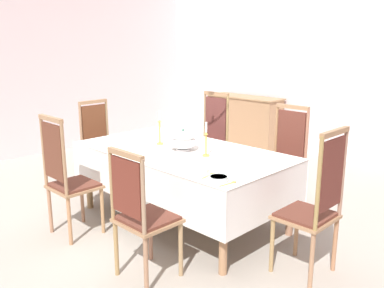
{
  "coord_description": "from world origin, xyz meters",
  "views": [
    {
      "loc": [
        2.99,
        -2.76,
        1.87
      ],
      "look_at": [
        0.18,
        0.09,
        0.88
      ],
      "focal_mm": 38.98,
      "sensor_mm": 36.0,
      "label": 1
    }
  ],
  "objects_px": {
    "spoon_primary": "(232,183)",
    "sideboard": "(244,121)",
    "soup_tureen": "(183,140)",
    "chair_head_west": "(101,144)",
    "candlestick_east": "(206,143)",
    "chair_north_a": "(210,140)",
    "bowl_near_left": "(219,178)",
    "dining_table": "(182,157)",
    "bowl_near_right": "(199,170)",
    "chair_south_a": "(67,176)",
    "candlestick_west": "(160,131)",
    "chair_head_east": "(315,204)",
    "spoon_secondary": "(211,174)",
    "chair_south_b": "(141,213)",
    "chair_north_b": "(284,158)"
  },
  "relations": [
    {
      "from": "chair_south_a",
      "to": "spoon_primary",
      "type": "distance_m",
      "value": 1.67
    },
    {
      "from": "dining_table",
      "to": "chair_head_east",
      "type": "bearing_deg",
      "value": -0.0
    },
    {
      "from": "spoon_primary",
      "to": "sideboard",
      "type": "height_order",
      "value": "sideboard"
    },
    {
      "from": "bowl_near_right",
      "to": "candlestick_east",
      "type": "bearing_deg",
      "value": 126.77
    },
    {
      "from": "dining_table",
      "to": "soup_tureen",
      "type": "height_order",
      "value": "soup_tureen"
    },
    {
      "from": "spoon_secondary",
      "to": "sideboard",
      "type": "distance_m",
      "value": 4.26
    },
    {
      "from": "chair_head_east",
      "to": "spoon_secondary",
      "type": "bearing_deg",
      "value": 118.05
    },
    {
      "from": "chair_head_east",
      "to": "soup_tureen",
      "type": "relative_size",
      "value": 4.38
    },
    {
      "from": "candlestick_east",
      "to": "bowl_near_right",
      "type": "distance_m",
      "value": 0.54
    },
    {
      "from": "sideboard",
      "to": "spoon_primary",
      "type": "bearing_deg",
      "value": 126.47
    },
    {
      "from": "chair_head_west",
      "to": "chair_south_a",
      "type": "bearing_deg",
      "value": 43.92
    },
    {
      "from": "chair_head_west",
      "to": "chair_head_east",
      "type": "relative_size",
      "value": 0.92
    },
    {
      "from": "candlestick_west",
      "to": "bowl_near_left",
      "type": "relative_size",
      "value": 2.22
    },
    {
      "from": "dining_table",
      "to": "bowl_near_left",
      "type": "distance_m",
      "value": 1.03
    },
    {
      "from": "bowl_near_left",
      "to": "spoon_secondary",
      "type": "xyz_separation_m",
      "value": [
        -0.15,
        0.07,
        -0.02
      ]
    },
    {
      "from": "chair_head_east",
      "to": "bowl_near_right",
      "type": "bearing_deg",
      "value": 116.36
    },
    {
      "from": "chair_south_b",
      "to": "spoon_secondary",
      "type": "relative_size",
      "value": 6.15
    },
    {
      "from": "chair_head_east",
      "to": "bowl_near_left",
      "type": "height_order",
      "value": "chair_head_east"
    },
    {
      "from": "chair_south_b",
      "to": "candlestick_west",
      "type": "bearing_deg",
      "value": 132.66
    },
    {
      "from": "bowl_near_left",
      "to": "spoon_secondary",
      "type": "bearing_deg",
      "value": 155.02
    },
    {
      "from": "dining_table",
      "to": "chair_head_east",
      "type": "relative_size",
      "value": 1.79
    },
    {
      "from": "chair_north_b",
      "to": "bowl_near_right",
      "type": "distance_m",
      "value": 1.45
    },
    {
      "from": "chair_north_a",
      "to": "chair_north_b",
      "type": "relative_size",
      "value": 1.04
    },
    {
      "from": "chair_head_west",
      "to": "bowl_near_right",
      "type": "relative_size",
      "value": 6.81
    },
    {
      "from": "chair_south_a",
      "to": "candlestick_west",
      "type": "height_order",
      "value": "chair_south_a"
    },
    {
      "from": "dining_table",
      "to": "bowl_near_right",
      "type": "distance_m",
      "value": 0.79
    },
    {
      "from": "spoon_primary",
      "to": "soup_tureen",
      "type": "bearing_deg",
      "value": 163.73
    },
    {
      "from": "soup_tureen",
      "to": "bowl_near_left",
      "type": "xyz_separation_m",
      "value": [
        0.89,
        -0.47,
        -0.09
      ]
    },
    {
      "from": "chair_north_b",
      "to": "soup_tureen",
      "type": "height_order",
      "value": "chair_north_b"
    },
    {
      "from": "chair_south_a",
      "to": "candlestick_east",
      "type": "bearing_deg",
      "value": 49.22
    },
    {
      "from": "soup_tureen",
      "to": "chair_head_west",
      "type": "bearing_deg",
      "value": 180.0
    },
    {
      "from": "dining_table",
      "to": "candlestick_west",
      "type": "height_order",
      "value": "candlestick_west"
    },
    {
      "from": "chair_south_b",
      "to": "spoon_primary",
      "type": "xyz_separation_m",
      "value": [
        0.44,
        0.57,
        0.22
      ]
    },
    {
      "from": "chair_head_east",
      "to": "sideboard",
      "type": "distance_m",
      "value": 4.42
    },
    {
      "from": "candlestick_west",
      "to": "bowl_near_right",
      "type": "xyz_separation_m",
      "value": [
        1.0,
        -0.43,
        -0.13
      ]
    },
    {
      "from": "chair_north_a",
      "to": "chair_north_b",
      "type": "distance_m",
      "value": 1.12
    },
    {
      "from": "spoon_primary",
      "to": "bowl_near_left",
      "type": "bearing_deg",
      "value": -159.87
    },
    {
      "from": "chair_south_b",
      "to": "chair_head_west",
      "type": "bearing_deg",
      "value": 154.36
    },
    {
      "from": "chair_head_west",
      "to": "candlestick_east",
      "type": "height_order",
      "value": "chair_head_west"
    },
    {
      "from": "chair_head_east",
      "to": "soup_tureen",
      "type": "xyz_separation_m",
      "value": [
        -1.49,
        0.0,
        0.27
      ]
    },
    {
      "from": "chair_north_a",
      "to": "bowl_near_left",
      "type": "relative_size",
      "value": 7.46
    },
    {
      "from": "chair_south_b",
      "to": "chair_head_west",
      "type": "height_order",
      "value": "chair_head_west"
    },
    {
      "from": "spoon_secondary",
      "to": "chair_north_a",
      "type": "bearing_deg",
      "value": 123.11
    },
    {
      "from": "soup_tureen",
      "to": "candlestick_west",
      "type": "distance_m",
      "value": 0.37
    },
    {
      "from": "candlestick_east",
      "to": "bowl_near_right",
      "type": "relative_size",
      "value": 2.03
    },
    {
      "from": "candlestick_east",
      "to": "sideboard",
      "type": "distance_m",
      "value": 3.71
    },
    {
      "from": "chair_head_west",
      "to": "spoon_secondary",
      "type": "bearing_deg",
      "value": 80.06
    },
    {
      "from": "chair_head_west",
      "to": "spoon_primary",
      "type": "xyz_separation_m",
      "value": [
        2.54,
        -0.44,
        0.2
      ]
    },
    {
      "from": "sideboard",
      "to": "chair_head_west",
      "type": "bearing_deg",
      "value": 91.75
    },
    {
      "from": "dining_table",
      "to": "spoon_secondary",
      "type": "xyz_separation_m",
      "value": [
        0.77,
        -0.4,
        0.08
      ]
    }
  ]
}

